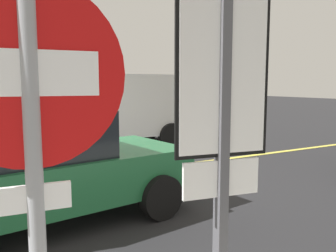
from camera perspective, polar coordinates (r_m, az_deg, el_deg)
name	(u,v)px	position (r m, az deg, el deg)	size (l,w,h in m)	color
ground_plane	(76,178)	(7.37, -14.90, -8.37)	(80.00, 80.00, 0.00)	#262628
lane_marking_centre	(199,162)	(8.55, 5.13, -6.00)	(28.00, 0.16, 0.01)	#E0D14C
stop_sign	(34,164)	(1.49, -21.30, -5.91)	(0.76, 0.09, 2.34)	gray
speed_limit_sign	(223,113)	(1.84, 9.02, 2.09)	(0.54, 0.10, 2.52)	#4C4C51
white_van	(106,106)	(10.69, -10.24, 3.34)	(5.37, 2.68, 2.20)	white
car_green_crossing	(40,167)	(5.05, -20.40, -6.38)	(4.18, 2.43, 1.57)	#236B3D
tree_left_verge	(68,30)	(14.39, -16.18, 14.99)	(2.12, 2.12, 4.99)	#513823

